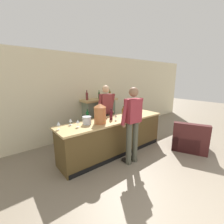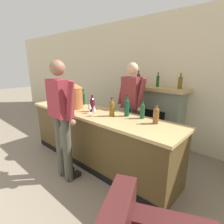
# 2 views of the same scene
# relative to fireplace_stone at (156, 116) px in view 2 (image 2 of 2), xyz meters

# --- Properties ---
(wall_back_panel) EXTENTS (12.00, 0.07, 2.75)m
(wall_back_panel) POSITION_rel_fireplace_stone_xyz_m (-0.61, 0.26, 0.72)
(wall_back_panel) COLOR beige
(wall_back_panel) RESTS_ON ground_plane
(bar_counter) EXTENTS (3.05, 0.76, 0.94)m
(bar_counter) POSITION_rel_fireplace_stone_xyz_m (-0.43, -1.34, -0.19)
(bar_counter) COLOR #503D1E
(bar_counter) RESTS_ON ground_plane
(fireplace_stone) EXTENTS (1.26, 0.52, 1.61)m
(fireplace_stone) POSITION_rel_fireplace_stone_xyz_m (0.00, 0.00, 0.00)
(fireplace_stone) COLOR gray
(fireplace_stone) RESTS_ON ground_plane
(person_customer) EXTENTS (0.66, 0.31, 1.80)m
(person_customer) POSITION_rel_fireplace_stone_xyz_m (-0.45, -2.01, 0.34)
(person_customer) COLOR #48493B
(person_customer) RESTS_ON ground_plane
(person_bartender) EXTENTS (0.66, 0.32, 1.78)m
(person_bartender) POSITION_rel_fireplace_stone_xyz_m (-0.19, -0.65, 0.33)
(person_bartender) COLOR brown
(person_bartender) RESTS_ON ground_plane
(copper_dispenser) EXTENTS (0.29, 0.33, 0.47)m
(copper_dispenser) POSITION_rel_fireplace_stone_xyz_m (-0.93, -1.41, 0.52)
(copper_dispenser) COLOR #B36739
(copper_dispenser) RESTS_ON bar_counter
(ice_bucket_steel) EXTENTS (0.21, 0.21, 0.18)m
(ice_bucket_steel) POSITION_rel_fireplace_stone_xyz_m (-1.21, -1.29, 0.37)
(ice_bucket_steel) COLOR silver
(ice_bucket_steel) RESTS_ON bar_counter
(wine_bottle_cabernet_heavy) EXTENTS (0.08, 0.08, 0.28)m
(wine_bottle_cabernet_heavy) POSITION_rel_fireplace_stone_xyz_m (0.62, -1.19, 0.41)
(wine_bottle_cabernet_heavy) COLOR brown
(wine_bottle_cabernet_heavy) RESTS_ON bar_counter
(wine_bottle_chardonnay_pale) EXTENTS (0.08, 0.08, 0.30)m
(wine_bottle_chardonnay_pale) POSITION_rel_fireplace_stone_xyz_m (-0.09, -1.32, 0.41)
(wine_bottle_chardonnay_pale) COLOR brown
(wine_bottle_chardonnay_pale) RESTS_ON bar_counter
(wine_bottle_riesling_slim) EXTENTS (0.08, 0.08, 0.34)m
(wine_bottle_riesling_slim) POSITION_rel_fireplace_stone_xyz_m (0.09, -1.16, 0.43)
(wine_bottle_riesling_slim) COLOR #104A2F
(wine_bottle_riesling_slim) RESTS_ON bar_counter
(wine_bottle_burgundy_dark) EXTENTS (0.07, 0.07, 0.32)m
(wine_bottle_burgundy_dark) POSITION_rel_fireplace_stone_xyz_m (-1.08, -1.09, 0.42)
(wine_bottle_burgundy_dark) COLOR #0E4E24
(wine_bottle_burgundy_dark) RESTS_ON bar_counter
(wine_bottle_port_short) EXTENTS (0.08, 0.08, 0.29)m
(wine_bottle_port_short) POSITION_rel_fireplace_stone_xyz_m (-0.53, -1.34, 0.41)
(wine_bottle_port_short) COLOR #4D1425
(wine_bottle_port_short) RESTS_ON bar_counter
(wine_bottle_rose_blush) EXTENTS (0.07, 0.07, 0.28)m
(wine_bottle_rose_blush) POSITION_rel_fireplace_stone_xyz_m (0.34, -1.10, 0.41)
(wine_bottle_rose_blush) COLOR #1B4E2C
(wine_bottle_rose_blush) RESTS_ON bar_counter
(wine_glass_back_row) EXTENTS (0.08, 0.08, 0.17)m
(wine_glass_back_row) POSITION_rel_fireplace_stone_xyz_m (-1.47, -1.34, 0.40)
(wine_glass_back_row) COLOR silver
(wine_glass_back_row) RESTS_ON bar_counter
(wine_glass_by_dispenser) EXTENTS (0.08, 0.08, 0.16)m
(wine_glass_by_dispenser) POSITION_rel_fireplace_stone_xyz_m (-1.54, -1.10, 0.39)
(wine_glass_by_dispenser) COLOR silver
(wine_glass_by_dispenser) RESTS_ON bar_counter
(wine_glass_mid_counter) EXTENTS (0.07, 0.07, 0.18)m
(wine_glass_mid_counter) POSITION_rel_fireplace_stone_xyz_m (-1.86, -1.23, 0.41)
(wine_glass_mid_counter) COLOR silver
(wine_glass_mid_counter) RESTS_ON bar_counter
(wine_glass_near_bucket) EXTENTS (0.07, 0.07, 0.18)m
(wine_glass_near_bucket) POSITION_rel_fireplace_stone_xyz_m (-0.48, -1.45, 0.40)
(wine_glass_near_bucket) COLOR silver
(wine_glass_near_bucket) RESTS_ON bar_counter
(wine_glass_front_left) EXTENTS (0.07, 0.07, 0.17)m
(wine_glass_front_left) POSITION_rel_fireplace_stone_xyz_m (-0.30, -1.51, 0.40)
(wine_glass_front_left) COLOR silver
(wine_glass_front_left) RESTS_ON bar_counter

